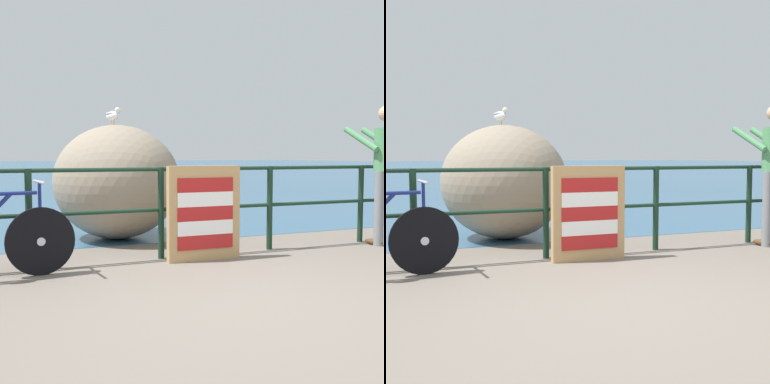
% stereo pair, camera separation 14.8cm
% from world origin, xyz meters
% --- Properties ---
extents(ground_plane, '(120.00, 120.00, 0.10)m').
position_xyz_m(ground_plane, '(0.00, 20.00, -0.05)').
color(ground_plane, '#6B6056').
extents(sea_surface, '(120.00, 90.00, 0.01)m').
position_xyz_m(sea_surface, '(0.00, 47.75, 0.00)').
color(sea_surface, '#2D5675').
rests_on(sea_surface, ground_plane).
extents(promenade_railing, '(8.47, 0.07, 1.02)m').
position_xyz_m(promenade_railing, '(0.00, 1.82, 0.64)').
color(promenade_railing, black).
rests_on(promenade_railing, ground_plane).
extents(person_at_railing, '(0.54, 0.67, 1.78)m').
position_xyz_m(person_at_railing, '(2.91, 1.54, 0.99)').
color(person_at_railing, slate).
rests_on(person_at_railing, ground_plane).
extents(folded_deckchair_stack, '(0.84, 0.10, 1.04)m').
position_xyz_m(folded_deckchair_stack, '(0.41, 1.57, 0.52)').
color(folded_deckchair_stack, tan).
rests_on(folded_deckchair_stack, ground_plane).
extents(breakwater_boulder_main, '(1.73, 1.88, 1.57)m').
position_xyz_m(breakwater_boulder_main, '(-0.12, 3.35, 0.78)').
color(breakwater_boulder_main, gray).
rests_on(breakwater_boulder_main, ground).
extents(seagull, '(0.21, 0.34, 0.23)m').
position_xyz_m(seagull, '(-0.16, 3.38, 1.71)').
color(seagull, gold).
rests_on(seagull, breakwater_boulder_main).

